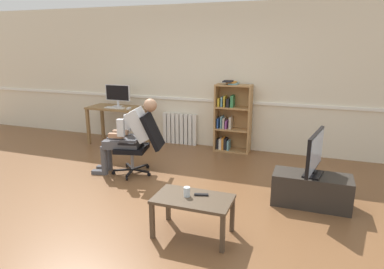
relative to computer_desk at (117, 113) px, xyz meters
name	(u,v)px	position (x,y,z in m)	size (l,w,h in m)	color
ground_plane	(159,201)	(1.92, -2.15, -0.64)	(18.00, 18.00, 0.00)	brown
back_wall	(217,78)	(1.92, 0.50, 0.71)	(12.00, 0.13, 2.70)	beige
computer_desk	(117,113)	(0.00, 0.00, 0.00)	(1.16, 0.58, 0.76)	olive
imac_monitor	(118,94)	(-0.02, 0.08, 0.38)	(0.55, 0.14, 0.44)	silver
keyboard	(115,108)	(0.04, -0.14, 0.13)	(0.40, 0.12, 0.02)	white
computer_mouse	(129,108)	(0.34, -0.12, 0.14)	(0.06, 0.10, 0.03)	white
bookshelf	(231,119)	(2.27, 0.30, -0.01)	(0.67, 0.29, 1.34)	#AD7F4C
radiator	(180,129)	(1.19, 0.39, -0.32)	(0.71, 0.08, 0.63)	white
office_chair	(141,142)	(1.25, -1.35, -0.11)	(0.81, 0.64, 0.97)	black
person_seated	(130,134)	(1.09, -1.39, 0.01)	(1.05, 0.52, 1.20)	#4C4C51
tv_stand	(311,190)	(3.76, -1.58, -0.43)	(0.95, 0.41, 0.40)	#2D2823
tv_screen	(315,153)	(3.76, -1.58, 0.05)	(0.26, 0.77, 0.55)	black
coffee_table	(193,203)	(2.59, -2.73, -0.27)	(0.82, 0.47, 0.43)	#4C3D2D
drinking_glass	(187,192)	(2.52, -2.72, -0.16)	(0.07, 0.07, 0.10)	silver
spare_remote	(201,195)	(2.66, -2.65, -0.20)	(0.04, 0.15, 0.02)	black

